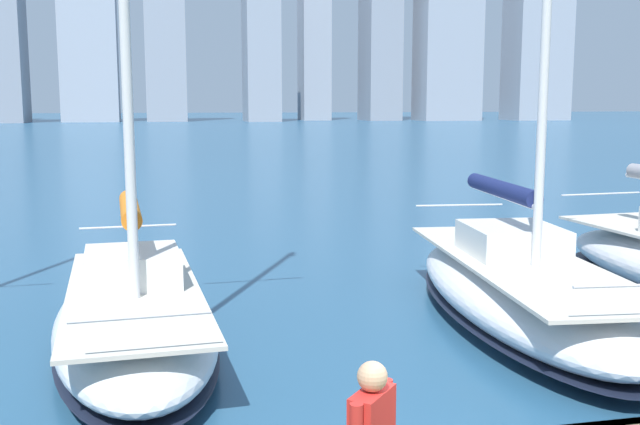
{
  "coord_description": "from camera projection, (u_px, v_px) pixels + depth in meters",
  "views": [
    {
      "loc": [
        2.71,
        5.51,
        4.04
      ],
      "look_at": [
        0.03,
        -6.71,
        2.2
      ],
      "focal_mm": 42.0,
      "sensor_mm": 36.0,
      "label": 1
    }
  ],
  "objects": [
    {
      "name": "city_skyline",
      "position": [
        212.0,
        17.0,
        158.04
      ],
      "size": [
        170.82,
        22.39,
        54.45
      ],
      "color": "#9A9FA9",
      "rests_on": "ground"
    },
    {
      "name": "sailboat_orange",
      "position": [
        135.0,
        314.0,
        12.07
      ],
      "size": [
        2.93,
        7.48,
        12.17
      ],
      "color": "silver",
      "rests_on": "ground"
    },
    {
      "name": "sailboat_navy",
      "position": [
        520.0,
        286.0,
        13.74
      ],
      "size": [
        3.57,
        8.76,
        12.18
      ],
      "color": "white",
      "rests_on": "ground"
    }
  ]
}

